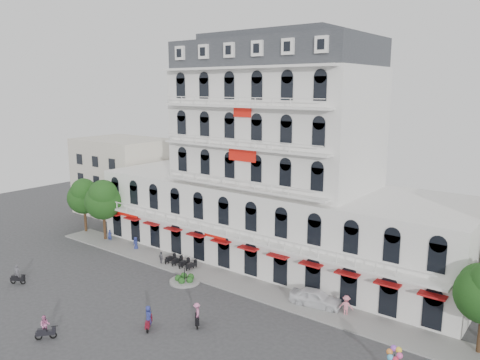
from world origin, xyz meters
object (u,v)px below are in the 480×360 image
(rider_southwest, at_px, (45,327))
(rider_center, at_px, (197,314))
(rider_east, at_px, (148,318))
(parked_car, at_px, (316,298))
(rider_west, at_px, (17,276))

(rider_southwest, height_order, rider_center, rider_center)
(rider_east, relative_size, rider_center, 1.01)
(parked_car, distance_m, rider_southwest, 23.36)
(parked_car, bearing_deg, rider_east, 133.07)
(rider_west, bearing_deg, rider_southwest, -47.52)
(parked_car, distance_m, rider_west, 30.31)
(rider_west, relative_size, rider_east, 0.98)
(parked_car, xyz_separation_m, rider_east, (-9.04, -12.27, 0.22))
(rider_west, bearing_deg, rider_center, -15.71)
(rider_southwest, xyz_separation_m, rider_east, (5.38, 6.10, 0.02))
(rider_west, relative_size, rider_center, 0.99)
(rider_east, xyz_separation_m, rider_center, (2.82, 2.89, 0.05))
(rider_west, xyz_separation_m, rider_southwest, (12.32, -4.11, 0.11))
(parked_car, bearing_deg, rider_southwest, 131.31)
(rider_east, height_order, rider_center, rider_east)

